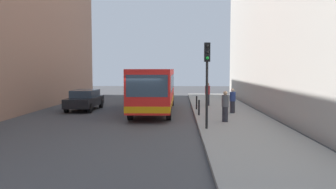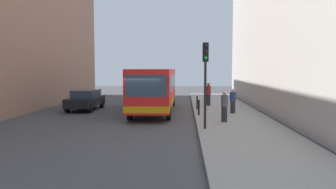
# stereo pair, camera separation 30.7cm
# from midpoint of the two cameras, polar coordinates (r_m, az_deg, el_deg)

# --- Properties ---
(ground_plane) EXTENTS (80.00, 80.00, 0.00)m
(ground_plane) POSITION_cam_midpoint_polar(r_m,az_deg,el_deg) (19.39, -4.35, -4.59)
(ground_plane) COLOR #424244
(sidewalk) EXTENTS (4.40, 40.00, 0.15)m
(sidewalk) POSITION_cam_midpoint_polar(r_m,az_deg,el_deg) (19.45, 11.68, -4.41)
(sidewalk) COLOR gray
(sidewalk) RESTS_ON ground
(bus) EXTENTS (2.55, 11.02, 3.00)m
(bus) POSITION_cam_midpoint_polar(r_m,az_deg,el_deg) (23.65, -1.84, 1.24)
(bus) COLOR red
(bus) RESTS_ON ground
(car_beside_bus) EXTENTS (1.92, 4.43, 1.48)m
(car_beside_bus) POSITION_cam_midpoint_polar(r_m,az_deg,el_deg) (25.33, -13.46, -0.80)
(car_beside_bus) COLOR black
(car_beside_bus) RESTS_ON ground
(car_behind_bus) EXTENTS (1.93, 4.43, 1.48)m
(car_behind_bus) POSITION_cam_midpoint_polar(r_m,az_deg,el_deg) (34.70, -0.79, 0.68)
(car_behind_bus) COLOR #A5A8AD
(car_behind_bus) RESTS_ON ground
(traffic_light) EXTENTS (0.28, 0.33, 4.10)m
(traffic_light) POSITION_cam_midpoint_polar(r_m,az_deg,el_deg) (16.04, 6.93, 4.31)
(traffic_light) COLOR black
(traffic_light) RESTS_ON sidewalk
(bollard_near) EXTENTS (0.11, 0.11, 0.95)m
(bollard_near) POSITION_cam_midpoint_polar(r_m,az_deg,el_deg) (20.90, 5.68, -2.22)
(bollard_near) COLOR black
(bollard_near) RESTS_ON sidewalk
(bollard_mid) EXTENTS (0.11, 0.11, 0.95)m
(bollard_mid) POSITION_cam_midpoint_polar(r_m,az_deg,el_deg) (23.88, 5.33, -1.39)
(bollard_mid) COLOR black
(bollard_mid) RESTS_ON sidewalk
(pedestrian_near_signal) EXTENTS (0.38, 0.38, 1.68)m
(pedestrian_near_signal) POSITION_cam_midpoint_polar(r_m,az_deg,el_deg) (18.40, 10.03, -2.02)
(pedestrian_near_signal) COLOR #26262D
(pedestrian_near_signal) RESTS_ON sidewalk
(pedestrian_mid_sidewalk) EXTENTS (0.38, 0.38, 1.59)m
(pedestrian_mid_sidewalk) POSITION_cam_midpoint_polar(r_m,az_deg,el_deg) (22.18, 11.34, -1.09)
(pedestrian_mid_sidewalk) COLOR #26262D
(pedestrian_mid_sidewalk) RESTS_ON sidewalk
(pedestrian_far_sidewalk) EXTENTS (0.38, 0.38, 1.79)m
(pedestrian_far_sidewalk) POSITION_cam_midpoint_polar(r_m,az_deg,el_deg) (26.44, 7.22, 0.07)
(pedestrian_far_sidewalk) COLOR #26262D
(pedestrian_far_sidewalk) RESTS_ON sidewalk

